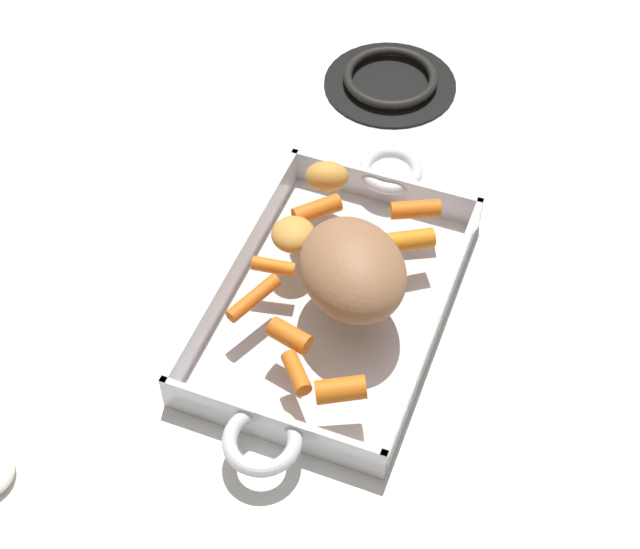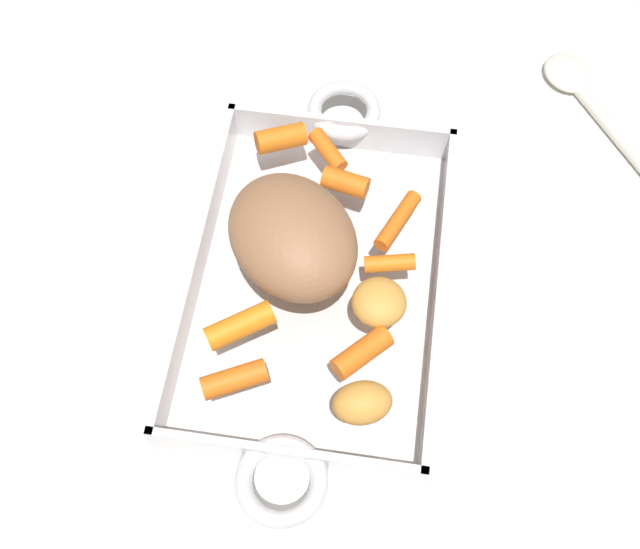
% 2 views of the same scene
% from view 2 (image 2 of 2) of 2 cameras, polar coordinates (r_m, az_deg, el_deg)
% --- Properties ---
extents(ground_plane, '(2.21, 2.21, 0.00)m').
position_cam_2_polar(ground_plane, '(0.79, -0.23, -1.06)').
color(ground_plane, white).
extents(roasting_dish, '(0.47, 0.24, 0.05)m').
position_cam_2_polar(roasting_dish, '(0.77, -0.23, -0.58)').
color(roasting_dish, silver).
rests_on(roasting_dish, ground_plane).
extents(pork_roast, '(0.17, 0.17, 0.07)m').
position_cam_2_polar(pork_roast, '(0.72, -1.94, 2.67)').
color(pork_roast, '#996846').
rests_on(pork_roast, roasting_dish).
extents(baby_carrot_long, '(0.07, 0.04, 0.02)m').
position_cam_2_polar(baby_carrot_long, '(0.76, 5.49, 3.80)').
color(baby_carrot_long, orange).
rests_on(baby_carrot_long, roasting_dish).
extents(baby_carrot_northwest, '(0.04, 0.06, 0.02)m').
position_cam_2_polar(baby_carrot_northwest, '(0.69, -6.04, -7.33)').
color(baby_carrot_northwest, orange).
rests_on(baby_carrot_northwest, roasting_dish).
extents(baby_carrot_southwest, '(0.05, 0.06, 0.03)m').
position_cam_2_polar(baby_carrot_southwest, '(0.71, -5.65, -3.59)').
color(baby_carrot_southwest, orange).
rests_on(baby_carrot_southwest, roasting_dish).
extents(baby_carrot_southeast, '(0.02, 0.05, 0.02)m').
position_cam_2_polar(baby_carrot_southeast, '(0.74, 4.92, 0.80)').
color(baby_carrot_southeast, orange).
rests_on(baby_carrot_southeast, roasting_dish).
extents(baby_carrot_center_right, '(0.05, 0.05, 0.02)m').
position_cam_2_polar(baby_carrot_center_right, '(0.70, 2.96, -5.49)').
color(baby_carrot_center_right, orange).
rests_on(baby_carrot_center_right, roasting_dish).
extents(baby_carrot_short, '(0.04, 0.06, 0.03)m').
position_cam_2_polar(baby_carrot_short, '(0.81, -2.78, 9.53)').
color(baby_carrot_short, orange).
rests_on(baby_carrot_short, roasting_dish).
extents(baby_carrot_center_left, '(0.05, 0.04, 0.02)m').
position_cam_2_polar(baby_carrot_center_left, '(0.81, 0.56, 8.71)').
color(baby_carrot_center_left, orange).
rests_on(baby_carrot_center_left, roasting_dish).
extents(baby_carrot_northeast, '(0.03, 0.05, 0.02)m').
position_cam_2_polar(baby_carrot_northeast, '(0.78, 1.80, 6.49)').
color(baby_carrot_northeast, orange).
rests_on(baby_carrot_northeast, roasting_dish).
extents(potato_golden_small, '(0.06, 0.06, 0.03)m').
position_cam_2_polar(potato_golden_small, '(0.71, 4.17, -1.96)').
color(potato_golden_small, gold).
rests_on(potato_golden_small, roasting_dish).
extents(potato_corner, '(0.05, 0.06, 0.03)m').
position_cam_2_polar(potato_corner, '(0.67, 3.00, -8.99)').
color(potato_corner, gold).
rests_on(potato_corner, roasting_dish).
extents(serving_spoon, '(0.20, 0.15, 0.02)m').
position_cam_2_polar(serving_spoon, '(0.96, 18.45, 11.50)').
color(serving_spoon, white).
rests_on(serving_spoon, ground_plane).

